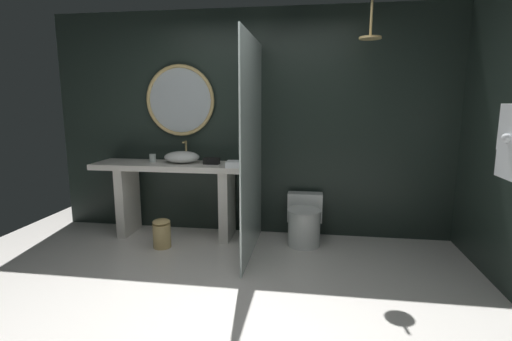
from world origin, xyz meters
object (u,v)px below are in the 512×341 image
Objects in this scene: rain_shower_head at (370,35)px; folded_hand_towel at (239,164)px; vessel_sink at (182,157)px; tissue_box at (212,161)px; round_wall_mirror at (180,100)px; tumbler_cup at (153,158)px; waste_bin at (162,233)px; toilet at (304,221)px.

folded_hand_towel is (-1.30, 0.08, -1.29)m from rain_shower_head.
vessel_sink reaches higher than tissue_box.
round_wall_mirror is (-0.07, 0.20, 0.64)m from vessel_sink.
rain_shower_head reaches higher than vessel_sink.
round_wall_mirror is at bearing 167.28° from rain_shower_head.
tumbler_cup is 0.27× the size of rain_shower_head.
vessel_sink is 0.49× the size of round_wall_mirror.
tumbler_cup is 0.54× the size of tissue_box.
rain_shower_head reaches higher than waste_bin.
tissue_box is (0.36, -0.04, -0.03)m from vessel_sink.
toilet is at bearing 161.00° from rain_shower_head.
folded_hand_towel is (0.78, -0.39, -0.68)m from round_wall_mirror.
toilet is (1.78, -0.07, -0.66)m from tumbler_cup.
round_wall_mirror is at bearing 87.00° from waste_bin.
round_wall_mirror is at bearing 153.38° from folded_hand_towel.
rain_shower_head is (2.37, -0.28, 1.28)m from tumbler_cup.
toilet is 1.95× the size of folded_hand_towel.
tissue_box is at bearing 172.07° from rain_shower_head.
waste_bin is 1.13× the size of folded_hand_towel.
toilet is 1.57m from waste_bin.
vessel_sink is 1.29× the size of waste_bin.
vessel_sink is 0.74m from folded_hand_towel.
vessel_sink reaches higher than tumbler_cup.
vessel_sink is 0.36m from tumbler_cup.
rain_shower_head reaches higher than folded_hand_towel.
tumbler_cup is (-0.36, 0.00, -0.02)m from vessel_sink.
tumbler_cup is at bearing 169.50° from folded_hand_towel.
waste_bin is (-0.03, -0.63, -1.42)m from round_wall_mirror.
tissue_box is 0.55× the size of waste_bin.
vessel_sink reaches higher than folded_hand_towel.
toilet is (1.42, -0.07, -0.68)m from vessel_sink.
rain_shower_head is 1.24× the size of folded_hand_towel.
tumbler_cup is 0.91m from waste_bin.
folded_hand_towel is at bearing 16.34° from waste_bin.
tumbler_cup is at bearing 176.31° from tissue_box.
tissue_box is 0.84m from round_wall_mirror.
folded_hand_towel is (0.35, -0.15, -0.00)m from tissue_box.
round_wall_mirror is 2.22m from rain_shower_head.
toilet is at bearing -10.16° from round_wall_mirror.
toilet is (1.49, -0.27, -1.32)m from round_wall_mirror.
tissue_box is 0.32× the size of toilet.
folded_hand_towel is at bearing -15.28° from vessel_sink.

